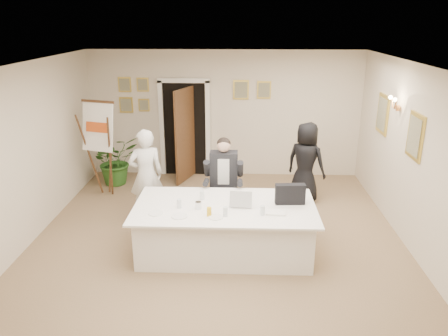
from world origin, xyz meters
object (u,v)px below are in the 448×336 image
standing_woman (306,162)px  paper_stack (276,212)px  potted_palm (116,160)px  laptop (241,196)px  conference_table (225,229)px  steel_jug (198,205)px  oj_glass (209,212)px  standing_man (146,175)px  laptop_bag (290,194)px  flip_chart (103,153)px  seated_man (224,180)px

standing_woman → paper_stack: standing_woman is taller
potted_palm → laptop: laptop is taller
conference_table → paper_stack: (0.74, -0.24, 0.40)m
conference_table → steel_jug: steel_jug is taller
potted_palm → oj_glass: (2.26, -3.23, 0.32)m
standing_man → laptop_bag: (2.40, -1.04, 0.11)m
conference_table → oj_glass: bearing=-119.6°
flip_chart → laptop: (2.74, -2.17, 0.03)m
flip_chart → paper_stack: 4.07m
flip_chart → standing_man: 1.51m
oj_glass → seated_man: bearing=84.3°
paper_stack → laptop_bag: bearing=56.2°
steel_jug → oj_glass: bearing=-53.4°
flip_chart → standing_man: size_ratio=1.16×
flip_chart → laptop_bag: flip_chart is taller
potted_palm → steel_jug: potted_palm is taller
standing_man → laptop_bag: size_ratio=3.70×
steel_jug → flip_chart: bearing=132.1°
standing_woman → steel_jug: bearing=81.7°
conference_table → laptop_bag: bearing=6.4°
seated_man → standing_man: (-1.36, 0.03, 0.06)m
flip_chart → paper_stack: size_ratio=6.85×
laptop → seated_man: bearing=109.1°
conference_table → flip_chart: (-2.50, 2.21, 0.49)m
conference_table → paper_stack: bearing=-18.1°
standing_woman → laptop: (-1.25, -2.03, 0.12)m
seated_man → oj_glass: bearing=-89.8°
potted_palm → paper_stack: bearing=-44.1°
paper_stack → standing_man: bearing=147.2°
steel_jug → paper_stack: bearing=-5.8°
laptop_bag → paper_stack: bearing=-127.3°
laptop → steel_jug: 0.65m
laptop → steel_jug: bearing=-160.9°
laptop → steel_jug: (-0.62, -0.17, -0.08)m
standing_man → oj_glass: size_ratio=12.69×
flip_chart → laptop: bearing=-38.4°
seated_man → standing_woman: standing_woman is taller
standing_man → steel_jug: standing_man is taller
seated_man → laptop: 1.13m
laptop → paper_stack: (0.51, -0.29, -0.12)m
paper_stack → seated_man: bearing=120.5°
laptop_bag → flip_chart: bearing=145.3°
laptop_bag → steel_jug: (-1.36, -0.24, -0.10)m
standing_woman → flip_chart: bearing=30.2°
seated_man → steel_jug: size_ratio=13.92×
paper_stack → oj_glass: 0.96m
standing_woman → potted_palm: 4.04m
seated_man → paper_stack: seated_man is taller
standing_man → potted_palm: standing_man is taller
standing_woman → oj_glass: standing_woman is taller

